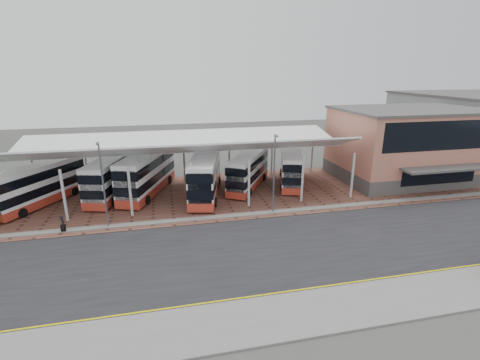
{
  "coord_description": "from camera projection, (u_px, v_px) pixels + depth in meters",
  "views": [
    {
      "loc": [
        -8.5,
        -25.12,
        13.97
      ],
      "look_at": [
        -0.93,
        8.64,
        2.96
      ],
      "focal_mm": 26.0,
      "sensor_mm": 36.0,
      "label": 1
    }
  ],
  "objects": [
    {
      "name": "yellow_line_near",
      "position": [
        306.0,
        292.0,
        22.85
      ],
      "size": [
        120.0,
        0.12,
        0.01
      ],
      "primitive_type": "cube",
      "color": "#E9D400",
      "rests_on": "road"
    },
    {
      "name": "sidewalk",
      "position": [
        319.0,
        311.0,
        20.97
      ],
      "size": [
        120.0,
        4.0,
        0.14
      ],
      "primitive_type": "cube",
      "color": "slate",
      "rests_on": "ground"
    },
    {
      "name": "road",
      "position": [
        277.0,
        248.0,
        28.43
      ],
      "size": [
        120.0,
        14.0,
        0.02
      ],
      "primitive_type": "cube",
      "color": "black",
      "rests_on": "ground"
    },
    {
      "name": "lamp_east",
      "position": [
        274.0,
        172.0,
        34.29
      ],
      "size": [
        0.16,
        0.9,
        8.07
      ],
      "color": "#52555A",
      "rests_on": "ground"
    },
    {
      "name": "bus_4",
      "position": [
        248.0,
        171.0,
        42.52
      ],
      "size": [
        7.21,
        9.93,
        4.19
      ],
      "rotation": [
        0.0,
        0.0,
        -0.54
      ],
      "color": "white",
      "rests_on": "forecourt"
    },
    {
      "name": "forecourt",
      "position": [
        256.0,
        191.0,
        41.86
      ],
      "size": [
        72.0,
        16.0,
        0.06
      ],
      "primitive_type": "cube",
      "color": "brown",
      "rests_on": "ground"
    },
    {
      "name": "bus_0",
      "position": [
        39.0,
        185.0,
        37.01
      ],
      "size": [
        7.7,
        10.33,
        4.39
      ],
      "rotation": [
        0.0,
        0.0,
        -0.56
      ],
      "color": "white",
      "rests_on": "forecourt"
    },
    {
      "name": "north_kerb",
      "position": [
        254.0,
        214.0,
        35.11
      ],
      "size": [
        120.0,
        0.8,
        0.14
      ],
      "primitive_type": "cube",
      "color": "slate",
      "rests_on": "ground"
    },
    {
      "name": "bus_1",
      "position": [
        113.0,
        176.0,
        39.78
      ],
      "size": [
        5.26,
        11.21,
        4.51
      ],
      "rotation": [
        0.0,
        0.0,
        -0.26
      ],
      "color": "white",
      "rests_on": "forecourt"
    },
    {
      "name": "bus_5",
      "position": [
        291.0,
        167.0,
        44.04
      ],
      "size": [
        5.52,
        10.55,
        4.26
      ],
      "rotation": [
        0.0,
        0.0,
        -0.32
      ],
      "color": "white",
      "rests_on": "forecourt"
    },
    {
      "name": "yellow_line_far",
      "position": [
        304.0,
        289.0,
        23.13
      ],
      "size": [
        120.0,
        0.12,
        0.01
      ],
      "primitive_type": "cube",
      "color": "#E9D400",
      "rests_on": "road"
    },
    {
      "name": "bus_3",
      "position": [
        205.0,
        175.0,
        39.73
      ],
      "size": [
        5.18,
        11.91,
        4.79
      ],
      "rotation": [
        0.0,
        0.0,
        -0.22
      ],
      "color": "white",
      "rests_on": "forecourt"
    },
    {
      "name": "lamp_west",
      "position": [
        103.0,
        183.0,
        30.96
      ],
      "size": [
        0.16,
        0.9,
        8.07
      ],
      "color": "#52555A",
      "rests_on": "ground"
    },
    {
      "name": "terminal",
      "position": [
        408.0,
        144.0,
        45.69
      ],
      "size": [
        18.4,
        14.4,
        9.25
      ],
      "color": "#4C4947",
      "rests_on": "ground"
    },
    {
      "name": "pedestrian",
      "position": [
        63.0,
        224.0,
        30.99
      ],
      "size": [
        0.4,
        0.59,
        1.57
      ],
      "primitive_type": "imported",
      "rotation": [
        0.0,
        0.0,
        1.61
      ],
      "color": "black",
      "rests_on": "forecourt"
    },
    {
      "name": "canopy",
      "position": [
        186.0,
        145.0,
        39.31
      ],
      "size": [
        37.0,
        11.63,
        7.07
      ],
      "color": "silver",
      "rests_on": "ground"
    },
    {
      "name": "bus_2",
      "position": [
        147.0,
        173.0,
        40.44
      ],
      "size": [
        6.55,
        11.89,
        4.81
      ],
      "rotation": [
        0.0,
        0.0,
        -0.35
      ],
      "color": "white",
      "rests_on": "forecourt"
    },
    {
      "name": "suitcase",
      "position": [
        63.0,
        228.0,
        31.12
      ],
      "size": [
        0.39,
        0.28,
        0.67
      ],
      "primitive_type": "cube",
      "color": "black",
      "rests_on": "forecourt"
    },
    {
      "name": "ground",
      "position": [
        273.0,
        243.0,
        29.36
      ],
      "size": [
        140.0,
        140.0,
        0.0
      ],
      "primitive_type": "plane",
      "color": "#3F413C"
    }
  ]
}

